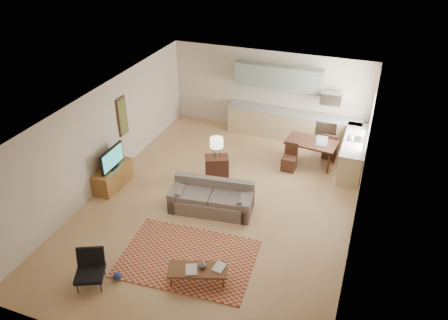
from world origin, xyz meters
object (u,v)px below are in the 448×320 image
at_px(coffee_table, 198,275).
at_px(console_table, 217,168).
at_px(armchair, 89,271).
at_px(sofa, 211,198).
at_px(tv_credenza, 113,177).
at_px(dining_table, 310,152).

relative_size(coffee_table, console_table, 1.63).
distance_m(coffee_table, armchair, 2.15).
relative_size(sofa, coffee_table, 1.78).
bearing_deg(console_table, coffee_table, -99.59).
relative_size(sofa, console_table, 2.90).
bearing_deg(tv_credenza, armchair, -64.65).
relative_size(coffee_table, armchair, 1.65).
height_order(armchair, tv_credenza, armchair).
distance_m(armchair, dining_table, 7.01).
height_order(coffee_table, armchair, armchair).
bearing_deg(console_table, armchair, -127.40).
relative_size(coffee_table, dining_table, 0.84).
xyz_separation_m(armchair, dining_table, (3.22, 6.22, -0.00)).
distance_m(sofa, dining_table, 3.62).
relative_size(sofa, tv_credenza, 1.68).
height_order(coffee_table, tv_credenza, tv_credenza).
relative_size(armchair, console_table, 0.99).
distance_m(sofa, armchair, 3.41).
bearing_deg(console_table, dining_table, 13.53).
xyz_separation_m(sofa, dining_table, (1.87, 3.09, -0.01)).
xyz_separation_m(console_table, dining_table, (2.23, 1.77, -0.00)).
xyz_separation_m(sofa, armchair, (-1.35, -3.13, -0.01)).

